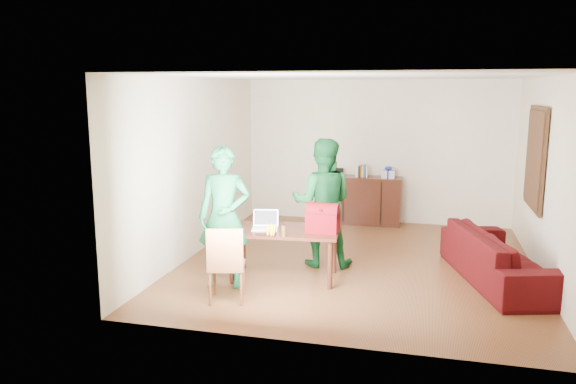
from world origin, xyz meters
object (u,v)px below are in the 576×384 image
(person_near, at_px, (224,217))
(person_far, at_px, (322,203))
(chair, at_px, (227,279))
(bottle, at_px, (284,230))
(table, at_px, (284,235))
(laptop, at_px, (265,226))
(red_bag, at_px, (323,221))
(sofa, at_px, (501,257))

(person_near, bearing_deg, person_far, 38.20)
(chair, xyz_separation_m, bottle, (0.55, 0.61, 0.49))
(person_far, bearing_deg, bottle, 68.18)
(table, relative_size, bottle, 9.20)
(person_far, xyz_separation_m, laptop, (-0.63, -0.77, -0.20))
(table, xyz_separation_m, person_far, (0.38, 0.71, 0.32))
(person_near, bearing_deg, red_bag, 10.09)
(table, bearing_deg, person_near, -149.87)
(person_far, height_order, sofa, person_far)
(chair, bearing_deg, table, 50.23)
(bottle, relative_size, sofa, 0.07)
(person_far, distance_m, red_bag, 0.76)
(chair, xyz_separation_m, sofa, (3.28, 1.56, 0.06))
(red_bag, bearing_deg, chair, -133.19)
(bottle, bearing_deg, sofa, 19.16)
(table, xyz_separation_m, laptop, (-0.25, -0.06, 0.13))
(bottle, xyz_separation_m, red_bag, (0.44, 0.34, 0.07))
(table, xyz_separation_m, chair, (-0.46, -0.98, -0.33))
(person_far, xyz_separation_m, bottle, (-0.29, -1.08, -0.16))
(person_far, bearing_deg, chair, 56.75)
(person_near, relative_size, sofa, 0.79)
(chair, xyz_separation_m, person_far, (0.85, 1.69, 0.65))
(table, height_order, sofa, table)
(chair, relative_size, person_far, 0.51)
(sofa, bearing_deg, laptop, 85.46)
(person_near, height_order, sofa, person_near)
(red_bag, bearing_deg, laptop, -174.66)
(chair, distance_m, red_bag, 1.48)
(laptop, bearing_deg, red_bag, -9.53)
(person_near, relative_size, red_bag, 4.39)
(table, relative_size, person_near, 0.83)
(person_far, distance_m, laptop, 1.02)
(table, height_order, person_near, person_near)
(person_near, xyz_separation_m, sofa, (3.49, 1.05, -0.58))
(person_far, xyz_separation_m, sofa, (2.44, -0.13, -0.59))
(sofa, bearing_deg, person_near, 90.37)
(chair, distance_m, person_near, 0.85)
(chair, relative_size, laptop, 2.48)
(laptop, distance_m, sofa, 3.16)
(person_far, relative_size, red_bag, 4.42)
(person_far, distance_m, sofa, 2.51)
(person_far, bearing_deg, laptop, 43.96)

